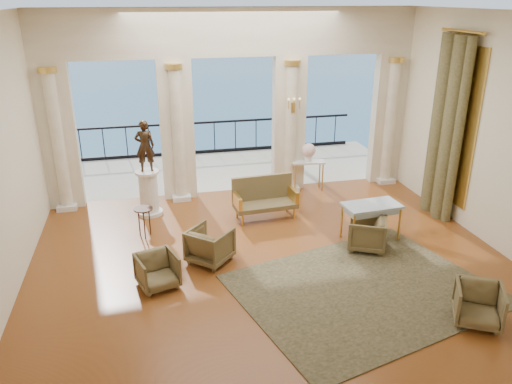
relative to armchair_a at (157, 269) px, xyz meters
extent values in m
plane|color=#4B290D|center=(2.14, 0.27, -0.33)|extent=(9.00, 9.00, 0.00)
plane|color=white|center=(2.14, -3.73, 1.92)|extent=(9.00, 0.00, 9.00)
plane|color=white|center=(6.64, 0.27, 1.92)|extent=(0.00, 8.00, 8.00)
plane|color=white|center=(2.14, 0.27, 4.17)|extent=(9.00, 9.00, 0.00)
cube|color=beige|center=(2.14, 4.12, 3.62)|extent=(9.00, 0.30, 1.10)
cube|color=beige|center=(-1.96, 4.12, 1.37)|extent=(0.80, 0.30, 3.40)
cylinder|color=beige|center=(-1.96, 3.94, 1.27)|extent=(0.28, 0.28, 3.20)
cylinder|color=gold|center=(-1.96, 3.94, 2.92)|extent=(0.40, 0.40, 0.12)
cube|color=silver|center=(-1.96, 3.94, -0.27)|extent=(0.45, 0.45, 0.12)
cube|color=beige|center=(0.74, 4.12, 1.37)|extent=(0.80, 0.30, 3.40)
cylinder|color=beige|center=(0.74, 3.94, 1.27)|extent=(0.28, 0.28, 3.20)
cylinder|color=gold|center=(0.74, 3.94, 2.92)|extent=(0.40, 0.40, 0.12)
cube|color=silver|center=(0.74, 3.94, -0.27)|extent=(0.45, 0.45, 0.12)
cube|color=beige|center=(3.54, 4.12, 1.37)|extent=(0.80, 0.30, 3.40)
cylinder|color=beige|center=(3.54, 3.94, 1.27)|extent=(0.28, 0.28, 3.20)
cylinder|color=gold|center=(3.54, 3.94, 2.92)|extent=(0.40, 0.40, 0.12)
cube|color=silver|center=(3.54, 3.94, -0.27)|extent=(0.45, 0.45, 0.12)
cube|color=beige|center=(6.24, 4.12, 1.37)|extent=(0.80, 0.30, 3.40)
cylinder|color=beige|center=(6.24, 3.94, 1.27)|extent=(0.28, 0.28, 3.20)
cylinder|color=gold|center=(6.24, 3.94, 2.92)|extent=(0.40, 0.40, 0.12)
cube|color=silver|center=(6.24, 3.94, -0.27)|extent=(0.45, 0.45, 0.12)
cube|color=#B9AE9C|center=(2.14, 6.07, -0.38)|extent=(10.00, 3.60, 0.10)
cube|color=black|center=(2.14, 7.67, 0.67)|extent=(9.00, 0.06, 0.06)
cube|color=black|center=(2.14, 7.67, -0.28)|extent=(9.00, 0.06, 0.10)
cylinder|color=black|center=(2.14, 7.67, 0.17)|extent=(0.03, 0.03, 1.00)
cylinder|color=black|center=(-1.96, 7.67, 0.17)|extent=(0.03, 0.03, 1.00)
cylinder|color=black|center=(6.24, 7.67, 0.17)|extent=(0.03, 0.03, 1.00)
cylinder|color=#4C3823|center=(4.14, 6.87, 1.77)|extent=(0.20, 0.20, 4.20)
plane|color=teal|center=(2.14, 60.27, -6.33)|extent=(160.00, 160.00, 0.00)
cylinder|color=#4B4827|center=(6.44, 1.32, 1.67)|extent=(0.26, 0.26, 4.00)
cylinder|color=#4B4827|center=(6.40, 1.77, 1.67)|extent=(0.32, 0.32, 4.00)
cylinder|color=#4B4827|center=(6.44, 2.22, 1.67)|extent=(0.26, 0.26, 4.00)
cylinder|color=gold|center=(6.49, 1.77, 3.72)|extent=(0.08, 1.40, 0.08)
cube|color=gold|center=(6.61, 1.77, 1.77)|extent=(0.04, 1.60, 3.40)
cube|color=gold|center=(3.54, 3.80, 1.87)|extent=(0.10, 0.04, 0.25)
cylinder|color=gold|center=(3.40, 3.72, 1.97)|extent=(0.02, 0.02, 0.22)
cylinder|color=gold|center=(3.54, 3.72, 1.97)|extent=(0.02, 0.02, 0.22)
cylinder|color=gold|center=(3.68, 3.72, 1.97)|extent=(0.02, 0.02, 0.22)
cube|color=#292D18|center=(3.45, -0.92, -0.32)|extent=(4.86, 4.21, 0.02)
imported|color=#3F3418|center=(0.00, 0.00, 0.00)|extent=(0.80, 0.77, 0.67)
imported|color=#3F3418|center=(4.77, -2.15, 0.02)|extent=(0.91, 0.89, 0.70)
imported|color=#3F3418|center=(4.13, 0.50, 0.03)|extent=(0.92, 0.94, 0.73)
imported|color=#3F3418|center=(1.01, 0.68, 0.04)|extent=(0.99, 0.99, 0.75)
cube|color=#3F3418|center=(2.51, 2.36, -0.02)|extent=(1.46, 0.68, 0.10)
cube|color=#3F3418|center=(2.49, 2.63, 0.32)|extent=(1.42, 0.19, 0.58)
cube|color=gold|center=(1.85, 2.31, 0.17)|extent=(0.13, 0.58, 0.27)
cube|color=gold|center=(3.17, 2.41, 0.17)|extent=(0.13, 0.58, 0.27)
cylinder|color=gold|center=(1.92, 2.09, -0.20)|extent=(0.05, 0.05, 0.26)
cylinder|color=gold|center=(3.14, 2.18, -0.20)|extent=(0.05, 0.05, 0.26)
cylinder|color=gold|center=(1.89, 2.55, -0.20)|extent=(0.05, 0.05, 0.26)
cylinder|color=gold|center=(3.10, 2.64, -0.20)|extent=(0.05, 0.05, 0.26)
cube|color=#A2B8CD|center=(4.37, 0.86, 0.43)|extent=(1.19, 0.71, 0.05)
cylinder|color=gold|center=(3.87, 0.56, 0.03)|extent=(0.05, 0.05, 0.73)
cylinder|color=gold|center=(4.91, 0.64, 0.03)|extent=(0.05, 0.05, 0.73)
cylinder|color=gold|center=(3.83, 1.08, 0.03)|extent=(0.05, 0.05, 0.73)
cylinder|color=gold|center=(4.87, 1.16, 0.03)|extent=(0.05, 0.05, 0.73)
cylinder|color=silver|center=(-0.04, 3.18, -0.30)|extent=(0.58, 0.58, 0.08)
cylinder|color=silver|center=(-0.04, 3.18, 0.20)|extent=(0.42, 0.42, 0.92)
cylinder|color=silver|center=(-0.04, 3.18, 0.70)|extent=(0.54, 0.54, 0.06)
imported|color=#312215|center=(-0.04, 3.18, 1.31)|extent=(0.43, 0.28, 1.16)
cube|color=silver|center=(4.00, 3.82, 0.43)|extent=(0.87, 0.43, 0.05)
cylinder|color=gold|center=(3.61, 3.76, 0.04)|extent=(0.04, 0.04, 0.74)
cylinder|color=gold|center=(4.34, 3.66, 0.04)|extent=(0.04, 0.04, 0.74)
cylinder|color=gold|center=(3.65, 3.99, 0.04)|extent=(0.04, 0.04, 0.74)
cylinder|color=gold|center=(4.38, 3.89, 0.04)|extent=(0.04, 0.04, 0.74)
cylinder|color=white|center=(4.00, 3.82, 0.57)|extent=(0.18, 0.18, 0.22)
sphere|color=#F2AFB4|center=(4.00, 3.82, 0.75)|extent=(0.35, 0.35, 0.35)
cylinder|color=black|center=(-0.18, 2.03, 0.29)|extent=(0.39, 0.39, 0.03)
cylinder|color=black|center=(-0.07, 2.09, -0.03)|extent=(0.03, 0.03, 0.61)
cylinder|color=black|center=(-0.29, 2.10, -0.03)|extent=(0.03, 0.03, 0.61)
cylinder|color=black|center=(-0.18, 1.91, -0.03)|extent=(0.03, 0.03, 0.61)
camera|label=1|loc=(-0.01, -7.70, 4.42)|focal=35.00mm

